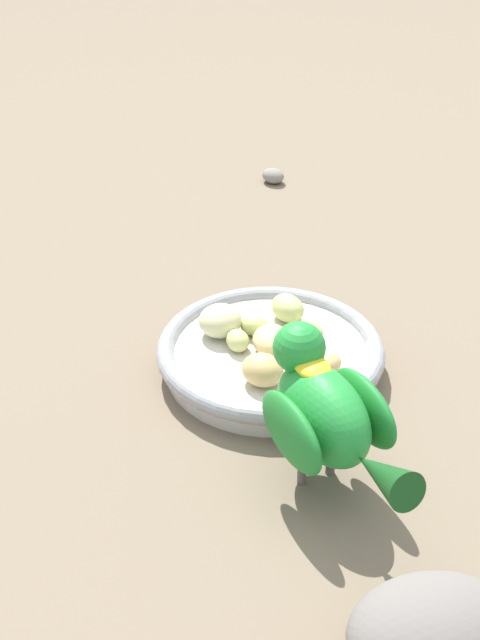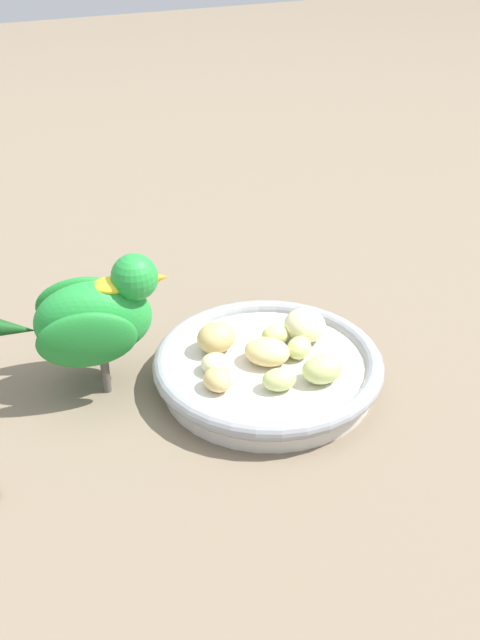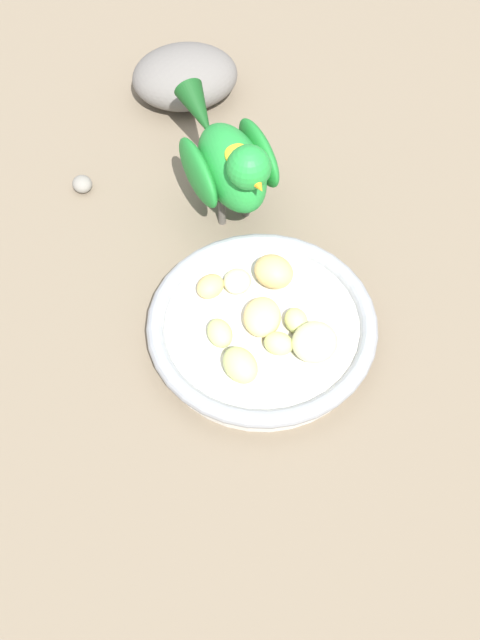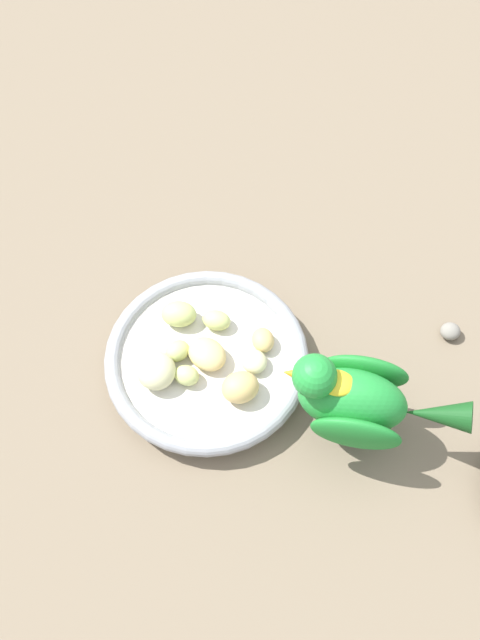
% 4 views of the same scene
% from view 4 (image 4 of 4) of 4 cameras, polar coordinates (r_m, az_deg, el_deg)
% --- Properties ---
extents(ground_plane, '(4.00, 4.00, 0.00)m').
position_cam_4_polar(ground_plane, '(0.82, -0.33, -1.76)').
color(ground_plane, '#756651').
extents(feeding_bowl, '(0.20, 0.20, 0.03)m').
position_cam_4_polar(feeding_bowl, '(0.79, -2.00, -2.93)').
color(feeding_bowl, beige).
rests_on(feeding_bowl, ground_plane).
extents(apple_piece_0, '(0.05, 0.05, 0.02)m').
position_cam_4_polar(apple_piece_0, '(0.77, -1.97, -2.41)').
color(apple_piece_0, '#E5C67F').
rests_on(apple_piece_0, feeding_bowl).
extents(apple_piece_1, '(0.03, 0.03, 0.02)m').
position_cam_4_polar(apple_piece_1, '(0.78, 1.96, -1.40)').
color(apple_piece_1, tan).
rests_on(apple_piece_1, feeding_bowl).
extents(apple_piece_2, '(0.03, 0.03, 0.02)m').
position_cam_4_polar(apple_piece_2, '(0.79, -1.32, -0.01)').
color(apple_piece_2, '#C6D17A').
rests_on(apple_piece_2, feeding_bowl).
extents(apple_piece_3, '(0.04, 0.03, 0.02)m').
position_cam_4_polar(apple_piece_3, '(0.80, -3.98, 0.43)').
color(apple_piece_3, '#C6D17A').
rests_on(apple_piece_3, feeding_bowl).
extents(apple_piece_4, '(0.03, 0.03, 0.02)m').
position_cam_4_polar(apple_piece_4, '(0.77, -3.41, -3.90)').
color(apple_piece_4, '#C6D17A').
rests_on(apple_piece_4, feeding_bowl).
extents(apple_piece_5, '(0.04, 0.04, 0.03)m').
position_cam_4_polar(apple_piece_5, '(0.76, 0.37, -4.74)').
color(apple_piece_5, tan).
rests_on(apple_piece_5, feeding_bowl).
extents(apple_piece_6, '(0.04, 0.04, 0.02)m').
position_cam_4_polar(apple_piece_6, '(0.77, 1.33, -2.91)').
color(apple_piece_6, beige).
rests_on(apple_piece_6, feeding_bowl).
extents(apple_piece_7, '(0.03, 0.03, 0.02)m').
position_cam_4_polar(apple_piece_7, '(0.78, -4.08, -2.18)').
color(apple_piece_7, '#C6D17A').
rests_on(apple_piece_7, feeding_bowl).
extents(apple_piece_8, '(0.04, 0.04, 0.03)m').
position_cam_4_polar(apple_piece_8, '(0.77, -5.55, -3.55)').
color(apple_piece_8, beige).
rests_on(apple_piece_8, feeding_bowl).
extents(parrot, '(0.17, 0.09, 0.12)m').
position_cam_4_polar(parrot, '(0.72, 8.54, -5.52)').
color(parrot, '#59544C').
rests_on(parrot, ground_plane).
extents(pebble_1, '(0.02, 0.02, 0.02)m').
position_cam_4_polar(pebble_1, '(0.84, 14.85, -0.77)').
color(pebble_1, gray).
rests_on(pebble_1, ground_plane).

